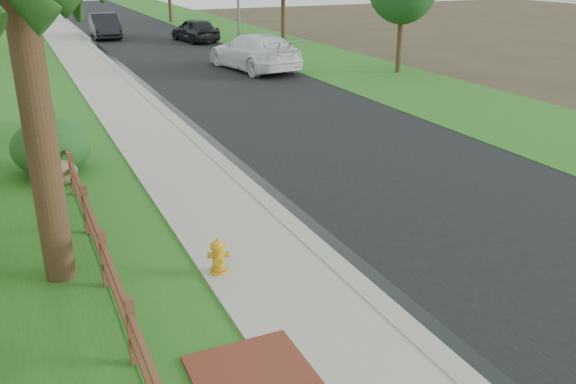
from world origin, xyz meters
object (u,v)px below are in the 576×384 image
fire_hydrant (218,256)px  dark_car_mid (195,30)px  white_suv (254,52)px  ranch_fence (78,188)px

fire_hydrant → dark_car_mid: (8.90, 31.63, 0.38)m
fire_hydrant → white_suv: (8.49, 19.73, 0.51)m
fire_hydrant → white_suv: size_ratio=0.11×
ranch_fence → dark_car_mid: size_ratio=3.70×
fire_hydrant → dark_car_mid: bearing=74.3°
fire_hydrant → dark_car_mid: dark_car_mid is taller
ranch_fence → dark_car_mid: bearing=68.6°
ranch_fence → fire_hydrant: (1.90, -4.05, -0.20)m
ranch_fence → dark_car_mid: 29.63m
white_suv → dark_car_mid: bearing=-100.3°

